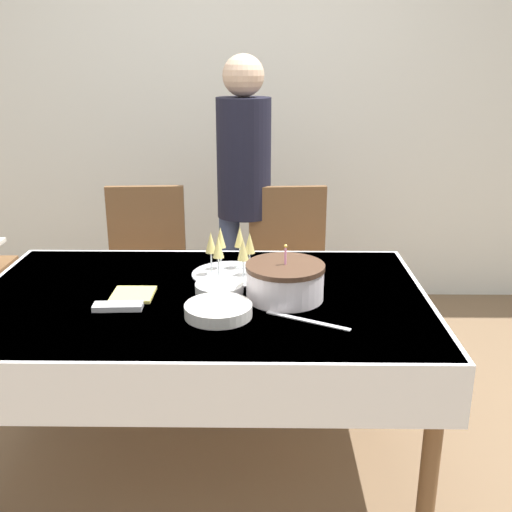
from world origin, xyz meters
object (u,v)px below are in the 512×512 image
plate_stack_main (218,310)px  plate_stack_dessert (219,288)px  dining_chair_far_right (289,273)px  dining_chair_far_left (146,272)px  champagne_tray (230,255)px  person_standing (244,182)px  birthday_cake (285,281)px

plate_stack_main → plate_stack_dessert: size_ratio=1.27×
dining_chair_far_right → dining_chair_far_left: bearing=180.0°
champagne_tray → plate_stack_main: champagne_tray is taller
dining_chair_far_left → person_standing: size_ratio=0.59×
dining_chair_far_right → person_standing: 0.53m
birthday_cake → plate_stack_dessert: birthday_cake is taller
champagne_tray → plate_stack_main: 0.41m
dining_chair_far_left → plate_stack_main: dining_chair_far_left is taller
dining_chair_far_left → birthday_cake: 1.15m
champagne_tray → plate_stack_dessert: (-0.03, -0.19, -0.07)m
dining_chair_far_left → champagne_tray: size_ratio=3.06×
champagne_tray → plate_stack_dessert: bearing=-99.4°
dining_chair_far_left → birthday_cake: (0.68, -0.88, 0.29)m
person_standing → dining_chair_far_right: bearing=-37.7°
birthday_cake → champagne_tray: bearing=131.1°
birthday_cake → plate_stack_dessert: (-0.24, 0.05, -0.05)m
dining_chair_far_right → champagne_tray: size_ratio=3.06×
birthday_cake → champagne_tray: birthday_cake is taller
dining_chair_far_left → dining_chair_far_right: size_ratio=1.00×
dining_chair_far_right → plate_stack_main: bearing=-105.3°
plate_stack_main → plate_stack_dessert: plate_stack_main is taller
dining_chair_far_left → champagne_tray: 0.85m
plate_stack_dessert → dining_chair_far_right: bearing=70.3°
champagne_tray → plate_stack_dessert: size_ratio=1.71×
plate_stack_main → person_standing: (0.05, 1.22, 0.20)m
plate_stack_dessert → dining_chair_far_left: bearing=118.1°
champagne_tray → person_standing: (0.03, 0.82, 0.13)m
dining_chair_far_left → person_standing: 0.69m
plate_stack_main → dining_chair_far_left: bearing=113.5°
birthday_cake → plate_stack_main: 0.28m
dining_chair_far_left → plate_stack_dessert: size_ratio=5.22×
plate_stack_dessert → birthday_cake: bearing=-12.3°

